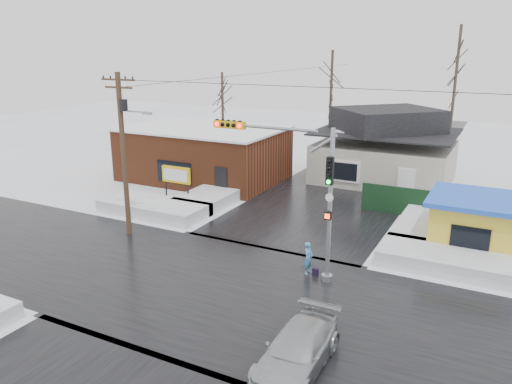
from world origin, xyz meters
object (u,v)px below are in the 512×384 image
at_px(car, 298,350).
at_px(utility_pole, 124,146).
at_px(pedestrian, 308,258).
at_px(traffic_signal, 297,181).
at_px(kiosk, 474,223).
at_px(marquee_sign, 176,176).

bearing_deg(car, utility_pole, 150.86).
bearing_deg(pedestrian, traffic_signal, 129.21).
bearing_deg(utility_pole, pedestrian, -0.99).
height_order(traffic_signal, car, traffic_signal).
distance_m(utility_pole, kiosk, 18.95).
height_order(pedestrian, car, pedestrian).
relative_size(utility_pole, car, 1.94).
distance_m(traffic_signal, utility_pole, 10.39).
relative_size(traffic_signal, marquee_sign, 2.75).
xyz_separation_m(traffic_signal, marquee_sign, (-11.43, 6.53, -2.62)).
xyz_separation_m(marquee_sign, kiosk, (18.50, 0.50, -0.46)).
relative_size(utility_pole, kiosk, 1.96).
bearing_deg(traffic_signal, kiosk, 44.84).
height_order(utility_pole, kiosk, utility_pole).
xyz_separation_m(traffic_signal, pedestrian, (0.53, 0.35, -3.76)).
xyz_separation_m(kiosk, pedestrian, (-6.54, -6.68, -0.69)).
relative_size(traffic_signal, car, 1.51).
xyz_separation_m(utility_pole, kiosk, (17.43, 6.49, -3.65)).
relative_size(traffic_signal, kiosk, 1.52).
xyz_separation_m(marquee_sign, car, (14.28, -13.03, -1.25)).
relative_size(kiosk, car, 0.99).
bearing_deg(traffic_signal, marquee_sign, 150.28).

